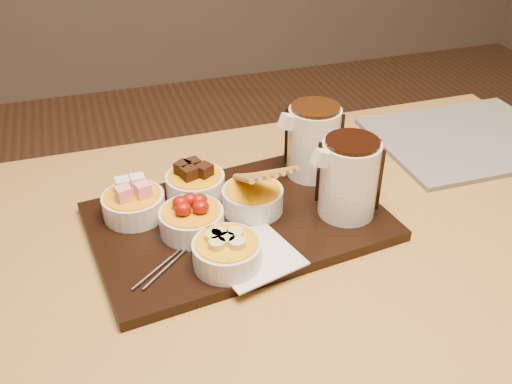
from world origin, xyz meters
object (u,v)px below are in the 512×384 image
object	(u,v)px
serving_board	(238,221)
pitcher_dark_chocolate	(349,179)
dining_table	(301,285)
newspaper	(467,139)
pitcher_milk_chocolate	(314,142)
bowl_strawberries	(192,221)

from	to	relation	value
serving_board	pitcher_dark_chocolate	size ratio (longest dim) A/B	3.65
dining_table	newspaper	distance (m)	0.50
serving_board	pitcher_dark_chocolate	xyz separation A→B (m)	(0.17, -0.04, 0.07)
pitcher_dark_chocolate	pitcher_milk_chocolate	distance (m)	0.13
pitcher_dark_chocolate	serving_board	bearing A→B (deg)	160.02
newspaper	bowl_strawberries	bearing A→B (deg)	-165.90
bowl_strawberries	pitcher_milk_chocolate	size ratio (longest dim) A/B	0.79
pitcher_dark_chocolate	bowl_strawberries	bearing A→B (deg)	167.35
serving_board	pitcher_milk_chocolate	bearing A→B (deg)	21.80
serving_board	pitcher_dark_chocolate	distance (m)	0.19
serving_board	dining_table	bearing A→B (deg)	-42.93
serving_board	bowl_strawberries	bearing A→B (deg)	-176.42
dining_table	serving_board	xyz separation A→B (m)	(-0.09, 0.06, 0.11)
pitcher_milk_chocolate	bowl_strawberries	bearing A→B (deg)	-163.61
serving_board	pitcher_milk_chocolate	distance (m)	0.20
pitcher_dark_chocolate	newspaper	world-z (taller)	pitcher_dark_chocolate
dining_table	pitcher_milk_chocolate	xyz separation A→B (m)	(0.08, 0.15, 0.18)
pitcher_dark_chocolate	newspaper	xyz separation A→B (m)	(0.36, 0.17, -0.08)
bowl_strawberries	newspaper	distance (m)	0.63
pitcher_milk_chocolate	dining_table	bearing A→B (deg)	-123.34
dining_table	serving_board	bearing A→B (deg)	143.79
dining_table	pitcher_milk_chocolate	bearing A→B (deg)	63.39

